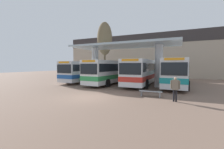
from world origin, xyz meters
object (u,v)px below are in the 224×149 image
(transit_bus_left_bay, at_px, (88,71))
(poplar_tree_behind_left, at_px, (105,39))
(waiting_bench_near_pillar, at_px, (151,92))
(pedestrian_waiting, at_px, (175,87))
(transit_bus_center_bay, at_px, (112,71))
(transit_bus_right_bay, at_px, (143,71))
(transit_bus_far_right_bay, at_px, (178,71))

(transit_bus_left_bay, distance_m, poplar_tree_behind_left, 6.57)
(waiting_bench_near_pillar, height_order, pedestrian_waiting, pedestrian_waiting)
(transit_bus_center_bay, xyz_separation_m, transit_bus_right_bay, (4.38, 0.38, 0.05))
(transit_bus_right_bay, xyz_separation_m, pedestrian_waiting, (4.33, -8.32, -0.76))
(waiting_bench_near_pillar, bearing_deg, transit_bus_right_bay, 108.26)
(transit_bus_center_bay, height_order, pedestrian_waiting, transit_bus_center_bay)
(transit_bus_far_right_bay, bearing_deg, transit_bus_center_bay, 10.37)
(transit_bus_center_bay, relative_size, waiting_bench_near_pillar, 6.06)
(transit_bus_right_bay, distance_m, poplar_tree_behind_left, 10.09)
(poplar_tree_behind_left, bearing_deg, waiting_bench_near_pillar, -47.69)
(waiting_bench_near_pillar, bearing_deg, transit_bus_center_bay, 134.39)
(poplar_tree_behind_left, bearing_deg, transit_bus_right_bay, -26.11)
(waiting_bench_near_pillar, relative_size, pedestrian_waiting, 1.06)
(transit_bus_center_bay, distance_m, transit_bus_right_bay, 4.40)
(transit_bus_center_bay, bearing_deg, poplar_tree_behind_left, -49.23)
(poplar_tree_behind_left, bearing_deg, transit_bus_center_bay, -51.52)
(transit_bus_right_bay, bearing_deg, poplar_tree_behind_left, -26.13)
(transit_bus_center_bay, height_order, transit_bus_far_right_bay, transit_bus_far_right_bay)
(transit_bus_center_bay, bearing_deg, transit_bus_far_right_bay, -169.28)
(transit_bus_far_right_bay, bearing_deg, pedestrian_waiting, 92.24)
(transit_bus_right_bay, height_order, poplar_tree_behind_left, poplar_tree_behind_left)
(transit_bus_left_bay, xyz_separation_m, pedestrian_waiting, (13.18, -8.63, -0.68))
(transit_bus_center_bay, relative_size, pedestrian_waiting, 6.44)
(transit_bus_center_bay, distance_m, poplar_tree_behind_left, 7.57)
(transit_bus_right_bay, height_order, pedestrian_waiting, transit_bus_right_bay)
(transit_bus_center_bay, relative_size, poplar_tree_behind_left, 1.11)
(transit_bus_left_bay, distance_m, transit_bus_center_bay, 4.53)
(transit_bus_far_right_bay, height_order, waiting_bench_near_pillar, transit_bus_far_right_bay)
(transit_bus_left_bay, relative_size, waiting_bench_near_pillar, 5.74)
(transit_bus_far_right_bay, xyz_separation_m, poplar_tree_behind_left, (-11.95, 2.85, 5.36))
(transit_bus_left_bay, relative_size, transit_bus_right_bay, 0.97)
(transit_bus_far_right_bay, distance_m, poplar_tree_behind_left, 13.40)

